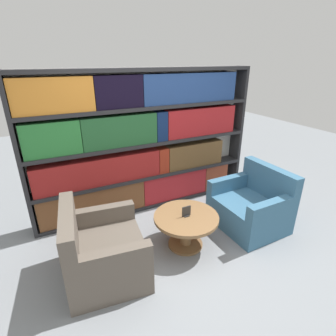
# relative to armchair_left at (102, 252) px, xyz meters

# --- Properties ---
(ground_plane) EXTENTS (14.00, 14.00, 0.00)m
(ground_plane) POSITION_rel_armchair_left_xyz_m (1.02, -0.16, -0.29)
(ground_plane) COLOR gray
(bookshelf) EXTENTS (3.42, 0.30, 2.10)m
(bookshelf) POSITION_rel_armchair_left_xyz_m (0.97, 1.17, 0.75)
(bookshelf) COLOR silver
(bookshelf) RESTS_ON ground_plane
(armchair_left) EXTENTS (0.91, 1.01, 0.84)m
(armchair_left) POSITION_rel_armchair_left_xyz_m (0.00, 0.00, 0.00)
(armchair_left) COLOR brown
(armchair_left) RESTS_ON ground_plane
(armchair_right) EXTENTS (0.82, 0.93, 0.84)m
(armchair_right) POSITION_rel_armchair_left_xyz_m (2.10, -0.00, 0.00)
(armchair_right) COLOR #386684
(armchair_right) RESTS_ON ground_plane
(coffee_table) EXTENTS (0.80, 0.80, 0.44)m
(coffee_table) POSITION_rel_armchair_left_xyz_m (1.05, 0.01, 0.02)
(coffee_table) COLOR brown
(coffee_table) RESTS_ON ground_plane
(table_sign) EXTENTS (0.12, 0.06, 0.13)m
(table_sign) POSITION_rel_armchair_left_xyz_m (1.05, 0.01, 0.20)
(table_sign) COLOR black
(table_sign) RESTS_ON coffee_table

